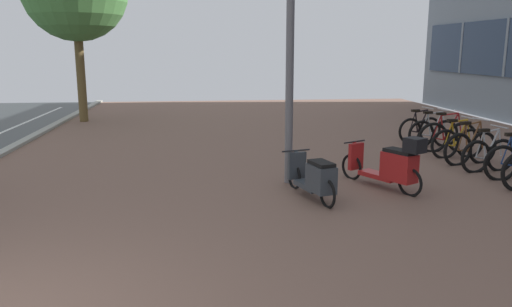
# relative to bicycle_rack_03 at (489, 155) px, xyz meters

# --- Properties ---
(bicycle_rack_03) EXTENTS (1.26, 0.48, 0.94)m
(bicycle_rack_03) POSITION_rel_bicycle_rack_03_xyz_m (0.00, 0.00, 0.00)
(bicycle_rack_03) COLOR black
(bicycle_rack_03) RESTS_ON ground
(bicycle_rack_04) EXTENTS (1.35, 0.47, 0.99)m
(bicycle_rack_04) POSITION_rel_bicycle_rack_03_xyz_m (-0.01, 0.66, 0.02)
(bicycle_rack_04) COLOR black
(bicycle_rack_04) RESTS_ON ground
(bicycle_rack_05) EXTENTS (1.30, 0.48, 0.94)m
(bicycle_rack_05) POSITION_rel_bicycle_rack_03_xyz_m (0.05, 1.31, 0.00)
(bicycle_rack_05) COLOR black
(bicycle_rack_05) RESTS_ON ground
(bicycle_rack_06) EXTENTS (1.44, 0.48, 1.01)m
(bicycle_rack_06) POSITION_rel_bicycle_rack_03_xyz_m (0.15, 1.97, 0.02)
(bicycle_rack_06) COLOR black
(bicycle_rack_06) RESTS_ON ground
(bicycle_rack_07) EXTENTS (1.35, 0.48, 0.96)m
(bicycle_rack_07) POSITION_rel_bicycle_rack_03_xyz_m (0.12, 2.63, 0.01)
(bicycle_rack_07) COLOR black
(bicycle_rack_07) RESTS_ON ground
(bicycle_rack_08) EXTENTS (1.27, 0.48, 0.92)m
(bicycle_rack_08) POSITION_rel_bicycle_rack_03_xyz_m (0.07, 3.29, -0.00)
(bicycle_rack_08) COLOR black
(bicycle_rack_08) RESTS_ON ground
(scooter_near) EXTENTS (0.70, 1.58, 0.71)m
(scooter_near) POSITION_rel_bicycle_rack_03_xyz_m (-3.84, -1.47, 0.03)
(scooter_near) COLOR black
(scooter_near) RESTS_ON ground
(scooter_mid) EXTENTS (1.06, 1.64, 1.00)m
(scooter_mid) POSITION_rel_bicycle_rack_03_xyz_m (-2.41, -1.06, 0.12)
(scooter_mid) COLOR black
(scooter_mid) RESTS_ON ground
(lamp_post) EXTENTS (0.20, 0.52, 5.50)m
(lamp_post) POSITION_rel_bicycle_rack_03_xyz_m (-4.07, -0.38, 2.74)
(lamp_post) COLOR slate
(lamp_post) RESTS_ON ground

